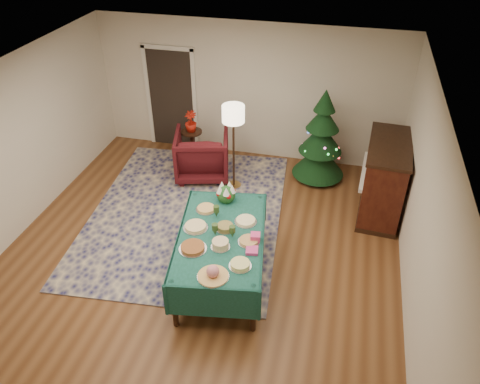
% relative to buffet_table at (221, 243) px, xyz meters
% --- Properties ---
extents(room_shell, '(7.00, 7.00, 7.00)m').
position_rel_buffet_table_xyz_m(room_shell, '(-0.46, 0.14, 0.71)').
color(room_shell, '#593319').
rests_on(room_shell, ground).
extents(doorway, '(1.08, 0.04, 2.16)m').
position_rel_buffet_table_xyz_m(doorway, '(-2.06, 3.62, 0.46)').
color(doorway, black).
rests_on(doorway, ground).
extents(rug, '(3.57, 4.47, 0.02)m').
position_rel_buffet_table_xyz_m(rug, '(-1.00, 1.31, -0.63)').
color(rug, '#14164B').
rests_on(rug, ground).
extents(buffet_table, '(1.51, 2.21, 0.80)m').
position_rel_buffet_table_xyz_m(buffet_table, '(0.00, 0.00, 0.00)').
color(buffet_table, black).
rests_on(buffet_table, ground).
extents(platter_0, '(0.40, 0.40, 0.17)m').
position_rel_buffet_table_xyz_m(platter_0, '(0.13, -0.80, 0.22)').
color(platter_0, silver).
rests_on(platter_0, buffet_table).
extents(platter_1, '(0.29, 0.29, 0.07)m').
position_rel_buffet_table_xyz_m(platter_1, '(0.41, -0.54, 0.19)').
color(platter_1, silver).
rests_on(platter_1, buffet_table).
extents(platter_2, '(0.37, 0.37, 0.06)m').
position_rel_buffet_table_xyz_m(platter_2, '(-0.27, -0.38, 0.18)').
color(platter_2, silver).
rests_on(platter_2, buffet_table).
extents(platter_3, '(0.26, 0.26, 0.11)m').
position_rel_buffet_table_xyz_m(platter_3, '(0.07, -0.25, 0.21)').
color(platter_3, silver).
rests_on(platter_3, buffet_table).
extents(platter_4, '(0.30, 0.30, 0.04)m').
position_rel_buffet_table_xyz_m(platter_4, '(0.41, -0.07, 0.18)').
color(platter_4, silver).
rests_on(platter_4, buffet_table).
extents(platter_5, '(0.35, 0.35, 0.06)m').
position_rel_buffet_table_xyz_m(platter_5, '(-0.38, 0.05, 0.18)').
color(platter_5, silver).
rests_on(platter_5, buffet_table).
extents(platter_6, '(0.26, 0.26, 0.08)m').
position_rel_buffet_table_xyz_m(platter_6, '(0.03, 0.12, 0.19)').
color(platter_6, silver).
rests_on(platter_6, buffet_table).
extents(platter_7, '(0.32, 0.32, 0.04)m').
position_rel_buffet_table_xyz_m(platter_7, '(0.27, 0.35, 0.18)').
color(platter_7, silver).
rests_on(platter_7, buffet_table).
extents(platter_8, '(0.30, 0.30, 0.04)m').
position_rel_buffet_table_xyz_m(platter_8, '(-0.36, 0.49, 0.18)').
color(platter_8, silver).
rests_on(platter_8, buffet_table).
extents(goblet_0, '(0.08, 0.08, 0.19)m').
position_rel_buffet_table_xyz_m(goblet_0, '(-0.17, 0.37, 0.26)').
color(goblet_0, '#2D471E').
rests_on(goblet_0, buffet_table).
extents(goblet_1, '(0.08, 0.08, 0.19)m').
position_rel_buffet_table_xyz_m(goblet_1, '(0.17, -0.02, 0.26)').
color(goblet_1, '#2D471E').
rests_on(goblet_1, buffet_table).
extents(goblet_2, '(0.08, 0.08, 0.19)m').
position_rel_buffet_table_xyz_m(goblet_2, '(-0.07, -0.03, 0.26)').
color(goblet_2, '#2D471E').
rests_on(goblet_2, buffet_table).
extents(napkin_stack, '(0.18, 0.18, 0.04)m').
position_rel_buffet_table_xyz_m(napkin_stack, '(0.49, -0.24, 0.18)').
color(napkin_stack, '#CF3983').
rests_on(napkin_stack, buffet_table).
extents(gift_box, '(0.15, 0.15, 0.11)m').
position_rel_buffet_table_xyz_m(gift_box, '(0.49, -0.01, 0.21)').
color(gift_box, '#D83C7F').
rests_on(gift_box, buffet_table).
extents(centerpiece, '(0.29, 0.29, 0.33)m').
position_rel_buffet_table_xyz_m(centerpiece, '(-0.13, 0.79, 0.30)').
color(centerpiece, '#1E4C1E').
rests_on(centerpiece, buffet_table).
extents(armchair, '(1.18, 1.13, 1.01)m').
position_rel_buffet_table_xyz_m(armchair, '(-1.10, 2.58, -0.14)').
color(armchair, '#430E12').
rests_on(armchair, ground).
extents(floor_lamp, '(0.39, 0.39, 1.62)m').
position_rel_buffet_table_xyz_m(floor_lamp, '(-0.42, 2.35, 0.74)').
color(floor_lamp, '#A57F3F').
rests_on(floor_lamp, ground).
extents(side_table, '(0.41, 0.41, 0.74)m').
position_rel_buffet_table_xyz_m(side_table, '(-1.41, 2.92, -0.28)').
color(side_table, black).
rests_on(side_table, ground).
extents(potted_plant, '(0.23, 0.41, 0.23)m').
position_rel_buffet_table_xyz_m(potted_plant, '(-1.41, 2.92, 0.22)').
color(potted_plant, '#A7180B').
rests_on(potted_plant, side_table).
extents(christmas_tree, '(1.18, 1.18, 1.79)m').
position_rel_buffet_table_xyz_m(christmas_tree, '(1.07, 3.04, 0.17)').
color(christmas_tree, black).
rests_on(christmas_tree, ground).
extents(piano, '(0.79, 1.54, 1.30)m').
position_rel_buffet_table_xyz_m(piano, '(2.21, 2.22, -0.00)').
color(piano, black).
rests_on(piano, ground).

